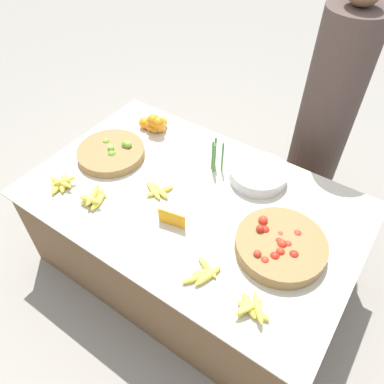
% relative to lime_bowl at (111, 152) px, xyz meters
% --- Properties ---
extents(ground_plane, '(12.00, 12.00, 0.00)m').
position_rel_lime_bowl_xyz_m(ground_plane, '(0.60, -0.01, -0.66)').
color(ground_plane, gray).
extents(market_table, '(1.80, 1.14, 0.63)m').
position_rel_lime_bowl_xyz_m(market_table, '(0.60, -0.01, -0.34)').
color(market_table, brown).
rests_on(market_table, ground_plane).
extents(lime_bowl, '(0.40, 0.40, 0.09)m').
position_rel_lime_bowl_xyz_m(lime_bowl, '(0.00, 0.00, 0.00)').
color(lime_bowl, olive).
rests_on(lime_bowl, market_table).
extents(tomato_basket, '(0.43, 0.43, 0.10)m').
position_rel_lime_bowl_xyz_m(tomato_basket, '(1.14, -0.06, 0.01)').
color(tomato_basket, olive).
rests_on(tomato_basket, market_table).
extents(orange_pile, '(0.20, 0.16, 0.14)m').
position_rel_lime_bowl_xyz_m(orange_pile, '(0.06, 0.35, 0.02)').
color(orange_pile, orange).
rests_on(orange_pile, market_table).
extents(metal_bowl, '(0.33, 0.33, 0.07)m').
position_rel_lime_bowl_xyz_m(metal_bowl, '(0.82, 0.32, 0.01)').
color(metal_bowl, '#B7B7BF').
rests_on(metal_bowl, market_table).
extents(price_sign, '(0.14, 0.04, 0.10)m').
position_rel_lime_bowl_xyz_m(price_sign, '(0.62, -0.23, 0.02)').
color(price_sign, orange).
rests_on(price_sign, market_table).
extents(veg_bundle, '(0.07, 0.07, 0.20)m').
position_rel_lime_bowl_xyz_m(veg_bundle, '(0.58, 0.26, 0.07)').
color(veg_bundle, '#428438').
rests_on(veg_bundle, market_table).
extents(banana_bunch_front_center, '(0.16, 0.17, 0.06)m').
position_rel_lime_bowl_xyz_m(banana_bunch_front_center, '(-0.05, -0.35, -0.00)').
color(banana_bunch_front_center, '#EFDB4C').
rests_on(banana_bunch_front_center, market_table).
extents(banana_bunch_middle_left, '(0.14, 0.18, 0.03)m').
position_rel_lime_bowl_xyz_m(banana_bunch_middle_left, '(0.92, -0.38, -0.01)').
color(banana_bunch_middle_left, '#EFDB4C').
rests_on(banana_bunch_middle_left, market_table).
extents(banana_bunch_front_left, '(0.16, 0.15, 0.05)m').
position_rel_lime_bowl_xyz_m(banana_bunch_front_left, '(1.18, -0.41, -0.00)').
color(banana_bunch_front_left, '#EFDB4C').
rests_on(banana_bunch_front_left, market_table).
extents(banana_bunch_back_center, '(0.18, 0.16, 0.03)m').
position_rel_lime_bowl_xyz_m(banana_bunch_back_center, '(0.43, -0.08, -0.01)').
color(banana_bunch_back_center, '#EFDB4C').
rests_on(banana_bunch_back_center, market_table).
extents(banana_bunch_front_right, '(0.13, 0.16, 0.06)m').
position_rel_lime_bowl_xyz_m(banana_bunch_front_right, '(0.18, -0.34, -0.00)').
color(banana_bunch_front_right, '#EFDB4C').
rests_on(banana_bunch_front_right, market_table).
extents(vendor_person, '(0.34, 0.34, 1.61)m').
position_rel_lime_bowl_xyz_m(vendor_person, '(0.97, 0.92, 0.08)').
color(vendor_person, '#473833').
rests_on(vendor_person, ground_plane).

